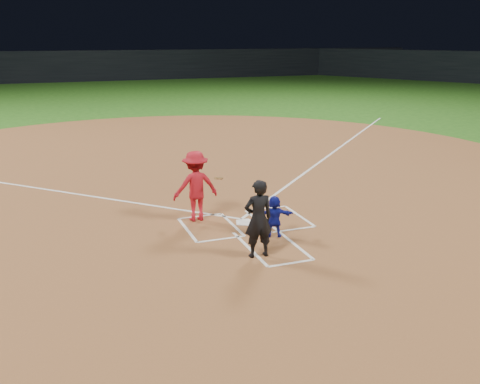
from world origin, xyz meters
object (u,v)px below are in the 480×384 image
object	(u,v)px
home_plate	(245,222)
catcher	(274,216)
batter_at_plate	(196,186)
umpire	(258,219)

from	to	relation	value
home_plate	catcher	world-z (taller)	catcher
catcher	batter_at_plate	distance (m)	2.40
catcher	batter_at_plate	xyz separation A→B (m)	(-1.46, 1.86, 0.42)
home_plate	batter_at_plate	size ratio (longest dim) A/B	0.32
home_plate	batter_at_plate	world-z (taller)	batter_at_plate
home_plate	batter_at_plate	distance (m)	1.63
batter_at_plate	umpire	bearing A→B (deg)	-77.79
umpire	home_plate	bearing A→B (deg)	-102.39
catcher	batter_at_plate	size ratio (longest dim) A/B	0.55
catcher	umpire	size ratio (longest dim) A/B	0.59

